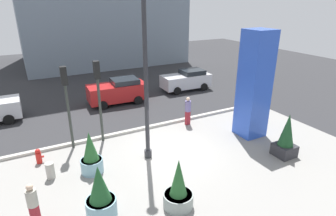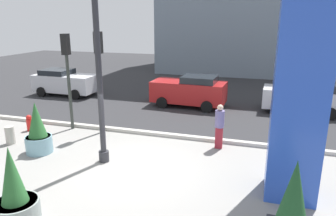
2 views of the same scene
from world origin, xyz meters
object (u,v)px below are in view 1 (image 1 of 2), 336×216
object	(u,v)px
concrete_bollard	(50,171)
car_passing_lane	(118,91)
pedestrian_on_sidewalk	(188,109)
potted_plant_mid_plaza	(286,138)
pedestrian_by_curb	(33,203)
car_intersection	(186,80)
traffic_light_corner	(66,95)
potted_plant_near_left	(178,190)
potted_plant_by_pillar	(100,196)
potted_plant_near_right	(91,156)
art_pillar_blue	(254,85)
traffic_light_far_side	(98,89)
lamp_post	(146,83)
fire_hydrant	(39,156)

from	to	relation	value
concrete_bollard	car_passing_lane	xyz separation A→B (m)	(5.65, 7.80, 0.55)
concrete_bollard	pedestrian_on_sidewalk	distance (m)	8.46
potted_plant_mid_plaza	pedestrian_by_curb	distance (m)	11.26
car_passing_lane	potted_plant_mid_plaza	bearing A→B (deg)	-66.71
car_intersection	car_passing_lane	bearing A→B (deg)	-175.91
traffic_light_corner	car_intersection	distance (m)	12.21
potted_plant_near_left	traffic_light_corner	size ratio (longest dim) A/B	0.47
potted_plant_mid_plaza	potted_plant_by_pillar	world-z (taller)	potted_plant_mid_plaza
traffic_light_corner	pedestrian_on_sidewalk	distance (m)	7.09
potted_plant_near_right	pedestrian_on_sidewalk	distance (m)	6.92
potted_plant_near_right	pedestrian_on_sidewalk	bearing A→B (deg)	20.46
potted_plant_mid_plaza	car_passing_lane	bearing A→B (deg)	113.29
art_pillar_blue	concrete_bollard	size ratio (longest dim) A/B	7.83
potted_plant_mid_plaza	traffic_light_far_side	xyz separation A→B (m)	(-7.51, 5.74, 1.99)
traffic_light_corner	car_passing_lane	xyz separation A→B (m)	(4.29, 5.45, -1.99)
potted_plant_near_left	car_intersection	bearing A→B (deg)	57.55
concrete_bollard	car_intersection	bearing A→B (deg)	34.81
lamp_post	traffic_light_corner	xyz separation A→B (m)	(-3.07, 2.72, -0.88)
lamp_post	pedestrian_on_sidewalk	distance (m)	5.26
traffic_light_far_side	fire_hydrant	bearing A→B (deg)	-166.01
lamp_post	concrete_bollard	bearing A→B (deg)	175.24
concrete_bollard	car_intersection	xyz separation A→B (m)	(11.86, 8.25, 0.49)
potted_plant_by_pillar	car_passing_lane	size ratio (longest dim) A/B	0.48
potted_plant_mid_plaza	fire_hydrant	distance (m)	11.89
traffic_light_far_side	car_intersection	world-z (taller)	traffic_light_far_side
potted_plant_mid_plaza	pedestrian_on_sidewalk	world-z (taller)	potted_plant_mid_plaza
concrete_bollard	pedestrian_on_sidewalk	bearing A→B (deg)	13.99
potted_plant_near_left	potted_plant_by_pillar	world-z (taller)	potted_plant_by_pillar
potted_plant_near_right	traffic_light_far_side	world-z (taller)	traffic_light_far_side
lamp_post	car_intersection	distance (m)	11.75
art_pillar_blue	car_passing_lane	size ratio (longest dim) A/B	1.37
potted_plant_by_pillar	car_intersection	bearing A→B (deg)	47.60
fire_hydrant	concrete_bollard	xyz separation A→B (m)	(0.34, -1.55, 0.01)
fire_hydrant	car_intersection	size ratio (longest dim) A/B	0.18
lamp_post	pedestrian_by_curb	xyz separation A→B (m)	(-5.21, -2.27, -2.88)
potted_plant_mid_plaza	pedestrian_by_curb	xyz separation A→B (m)	(-11.23, 0.73, -0.08)
potted_plant_mid_plaza	pedestrian_by_curb	world-z (taller)	potted_plant_mid_plaza
concrete_bollard	car_intersection	world-z (taller)	car_intersection
potted_plant_near_right	pedestrian_by_curb	distance (m)	3.36
potted_plant_near_right	car_passing_lane	xyz separation A→B (m)	(3.95, 8.18, 0.10)
traffic_light_corner	car_intersection	bearing A→B (deg)	29.31
lamp_post	pedestrian_by_curb	size ratio (longest dim) A/B	4.69
potted_plant_mid_plaza	traffic_light_far_side	distance (m)	9.66
potted_plant_mid_plaza	car_passing_lane	world-z (taller)	potted_plant_mid_plaza
potted_plant_near_right	traffic_light_corner	size ratio (longest dim) A/B	0.46
traffic_light_far_side	potted_plant_near_left	bearing A→B (deg)	-80.76
art_pillar_blue	potted_plant_near_left	bearing A→B (deg)	-152.98
pedestrian_by_curb	car_passing_lane	bearing A→B (deg)	58.42
car_intersection	pedestrian_on_sidewalk	world-z (taller)	pedestrian_on_sidewalk
traffic_light_corner	pedestrian_on_sidewalk	size ratio (longest dim) A/B	2.42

